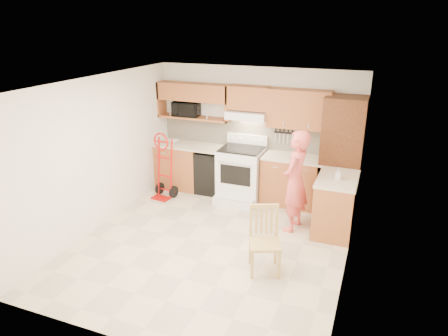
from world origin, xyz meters
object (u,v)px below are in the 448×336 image
Objects in this scene: range at (240,170)px; dining_chair at (265,241)px; person at (295,181)px; microwave at (187,109)px; hand_truck at (162,169)px.

range reaches higher than dining_chair.
range is 1.49m from person.
microwave is at bearing 167.00° from range.
microwave reaches higher than range.
person reaches higher than hand_truck.
hand_truck is at bearing -161.45° from range.
dining_chair is (2.37, -2.48, -1.17)m from microwave.
range is (1.25, -0.29, -1.03)m from microwave.
hand_truck is at bearing -109.28° from microwave.
person is at bearing 63.63° from dining_chair.
range is 1.02× the size of hand_truck.
microwave is at bearing 111.43° from dining_chair.
person is 1.82× the size of dining_chair.
microwave is 0.45× the size of hand_truck.
hand_truck reaches higher than dining_chair.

